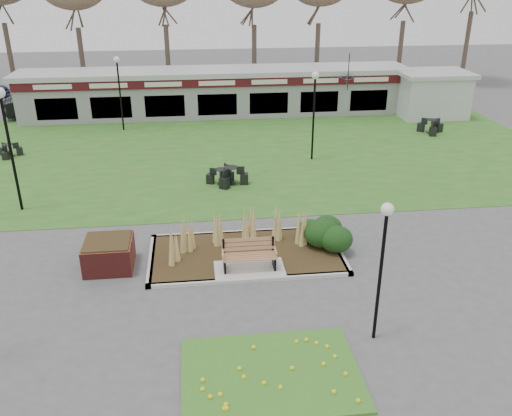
{
  "coord_description": "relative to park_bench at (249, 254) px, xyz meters",
  "views": [
    {
      "loc": [
        -1.54,
        -14.52,
        8.85
      ],
      "look_at": [
        0.43,
        2.0,
        1.37
      ],
      "focal_mm": 38.0,
      "sensor_mm": 36.0,
      "label": 1
    }
  ],
  "objects": [
    {
      "name": "bistro_set_d",
      "position": [
        12.0,
        14.02,
        -0.3
      ],
      "size": [
        1.46,
        1.42,
        0.79
      ],
      "color": "black",
      "rests_on": "ground"
    },
    {
      "name": "bistro_set_a",
      "position": [
        -10.8,
        12.52,
        -0.35
      ],
      "size": [
        1.21,
        1.12,
        0.65
      ],
      "color": "black",
      "rests_on": "ground"
    },
    {
      "name": "bistro_set_c",
      "position": [
        0.0,
        7.45,
        -0.31
      ],
      "size": [
        1.34,
        1.47,
        0.79
      ],
      "color": "black",
      "rests_on": "ground"
    },
    {
      "name": "planting_bed",
      "position": [
        1.27,
        1.1,
        -0.22
      ],
      "size": [
        6.75,
        3.4,
        1.27
      ],
      "color": "#302613",
      "rests_on": "ground"
    },
    {
      "name": "lamp_post_near_right",
      "position": [
        2.86,
        -3.75,
        2.2
      ],
      "size": [
        0.32,
        0.32,
        3.82
      ],
      "color": "black",
      "rests_on": "ground"
    },
    {
      "name": "flower_bed",
      "position": [
        0.0,
        -4.85,
        -0.52
      ],
      "size": [
        4.2,
        3.0,
        0.16
      ],
      "color": "#2D651D",
      "rests_on": "ground"
    },
    {
      "name": "lamp_post_mid_left",
      "position": [
        -8.43,
        5.71,
        2.94
      ],
      "size": [
        0.4,
        0.4,
        4.84
      ],
      "color": "black",
      "rests_on": "ground"
    },
    {
      "name": "lamp_post_far_right",
      "position": [
        4.24,
        10.3,
        2.56
      ],
      "size": [
        0.36,
        0.36,
        4.32
      ],
      "color": "black",
      "rests_on": "ground"
    },
    {
      "name": "bistro_set_b",
      "position": [
        -0.42,
        7.49,
        -0.34
      ],
      "size": [
        1.28,
        1.24,
        0.69
      ],
      "color": "black",
      "rests_on": "ground"
    },
    {
      "name": "park_bench",
      "position": [
        0.0,
        0.0,
        0.0
      ],
      "size": [
        1.7,
        0.66,
        0.93
      ],
      "color": "#986945",
      "rests_on": "ground"
    },
    {
      "name": "brick_planter",
      "position": [
        -4.4,
        0.75,
        -0.11
      ],
      "size": [
        1.5,
        1.5,
        0.95
      ],
      "color": "maroon",
      "rests_on": "ground"
    },
    {
      "name": "car_black",
      "position": [
        -10.85,
        20.75,
        0.22
      ],
      "size": [
        5.2,
        3.14,
        1.62
      ],
      "primitive_type": "imported",
      "rotation": [
        0.0,
        0.0,
        1.88
      ],
      "color": "black",
      "rests_on": "ground"
    },
    {
      "name": "ground",
      "position": [
        0.0,
        -0.25,
        -0.59
      ],
      "size": [
        100.0,
        100.0,
        0.0
      ],
      "primitive_type": "plane",
      "color": "#515154",
      "rests_on": "ground"
    },
    {
      "name": "lamp_post_far_left",
      "position": [
        -5.6,
        16.75,
        2.48
      ],
      "size": [
        0.35,
        0.35,
        4.22
      ],
      "color": "black",
      "rests_on": "ground"
    },
    {
      "name": "patio_umbrella",
      "position": [
        8.0,
        17.75,
        1.25
      ],
      "size": [
        2.92,
        2.95,
        2.89
      ],
      "color": "black",
      "rests_on": "ground"
    },
    {
      "name": "service_hut",
      "position": [
        13.5,
        17.75,
        0.86
      ],
      "size": [
        4.4,
        3.4,
        2.83
      ],
      "color": "silver",
      "rests_on": "ground"
    },
    {
      "name": "food_pavilion",
      "position": [
        0.0,
        19.71,
        0.89
      ],
      "size": [
        24.6,
        3.4,
        2.9
      ],
      "color": "gray",
      "rests_on": "ground"
    },
    {
      "name": "lawn",
      "position": [
        0.0,
        11.75,
        -0.58
      ],
      "size": [
        34.0,
        16.0,
        0.02
      ],
      "primitive_type": "cube",
      "color": "#29631F",
      "rests_on": "ground"
    }
  ]
}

